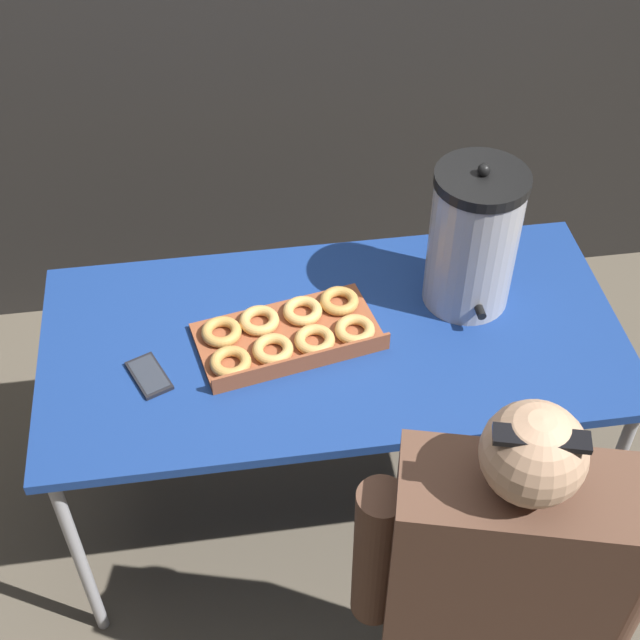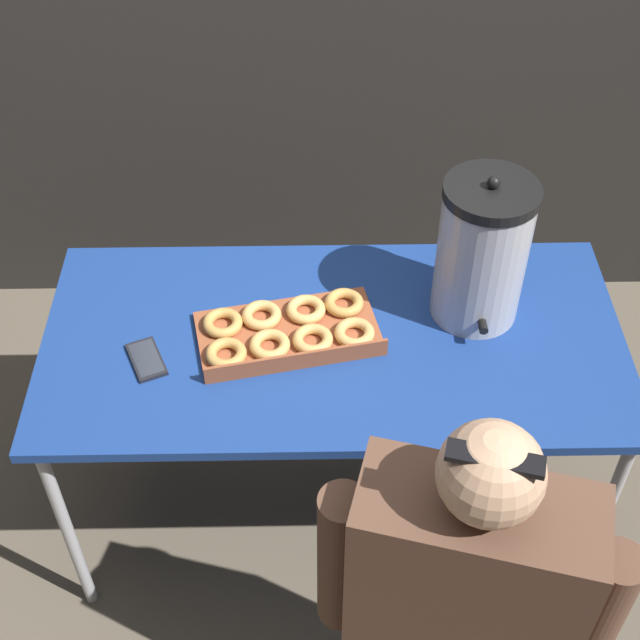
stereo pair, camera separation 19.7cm
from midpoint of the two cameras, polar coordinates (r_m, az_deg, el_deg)
The scene contains 6 objects.
ground_plane at distance 2.81m, azimuth -1.34°, elevation -11.55°, with size 12.00×12.00×0.00m, color brown.
folding_table at distance 2.27m, azimuth -1.63°, elevation -1.93°, with size 1.47×0.71×0.73m.
donut_box at distance 2.22m, azimuth -4.59°, elevation -1.00°, with size 0.49×0.32×0.05m.
coffee_urn at distance 2.23m, azimuth 7.30°, elevation 5.06°, with size 0.23×0.26×0.42m.
cell_phone at distance 2.20m, azimuth -13.43°, elevation -3.60°, with size 0.12×0.15×0.01m.
person_seated at distance 2.04m, azimuth 8.15°, elevation -17.50°, with size 0.60×0.34×1.17m.
Camera 1 is at (-0.26, -1.54, 2.34)m, focal length 50.00 mm.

